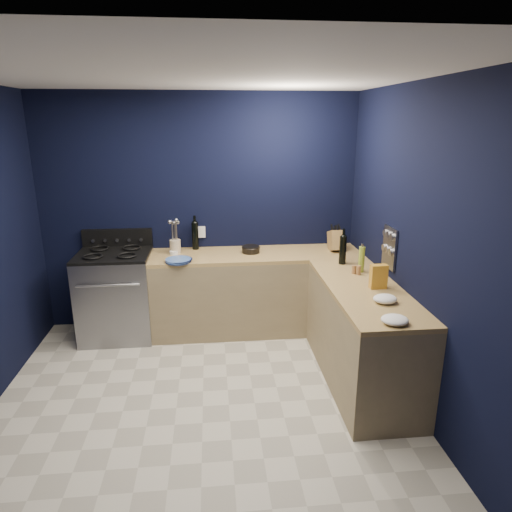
{
  "coord_description": "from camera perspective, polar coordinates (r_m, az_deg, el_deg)",
  "views": [
    {
      "loc": [
        0.12,
        -3.28,
        2.31
      ],
      "look_at": [
        0.55,
        1.0,
        1.0
      ],
      "focal_mm": 31.69,
      "sensor_mm": 36.0,
      "label": 1
    }
  ],
  "objects": [
    {
      "name": "gas_range",
      "position": [
        5.16,
        -17.14,
        -4.88
      ],
      "size": [
        0.76,
        0.66,
        0.92
      ],
      "primitive_type": "cube",
      "color": "gray",
      "rests_on": "floor"
    },
    {
      "name": "wine_bottle_right",
      "position": [
        4.63,
        10.89,
        0.72
      ],
      "size": [
        0.09,
        0.09,
        0.29
      ],
      "primitive_type": "cylinder",
      "rotation": [
        0.0,
        0.0,
        0.38
      ],
      "color": "black",
      "rests_on": "top_right"
    },
    {
      "name": "cab_back",
      "position": [
        5.1,
        0.07,
        -4.71
      ],
      "size": [
        2.3,
        0.63,
        0.86
      ],
      "primitive_type": "cube",
      "color": "#897753",
      "rests_on": "floor"
    },
    {
      "name": "plate_stack",
      "position": [
        4.71,
        -9.79,
        -0.55
      ],
      "size": [
        0.32,
        0.32,
        0.03
      ],
      "primitive_type": "cylinder",
      "rotation": [
        0.0,
        0.0,
        -0.25
      ],
      "color": "#3646AE",
      "rests_on": "top_back"
    },
    {
      "name": "top_back",
      "position": [
        4.95,
        0.07,
        0.14
      ],
      "size": [
        2.3,
        0.63,
        0.04
      ],
      "primitive_type": "cube",
      "color": "olive",
      "rests_on": "cab_back"
    },
    {
      "name": "cooktop",
      "position": [
        5.01,
        -17.6,
        0.18
      ],
      "size": [
        0.76,
        0.66,
        0.03
      ],
      "primitive_type": "cube",
      "color": "black",
      "rests_on": "gas_range"
    },
    {
      "name": "oven_door",
      "position": [
        4.88,
        -17.81,
        -6.35
      ],
      "size": [
        0.59,
        0.02,
        0.42
      ],
      "primitive_type": "cube",
      "color": "black",
      "rests_on": "gas_range"
    },
    {
      "name": "wall_front",
      "position": [
        1.83,
        -8.84,
        -16.71
      ],
      "size": [
        3.5,
        0.02,
        2.6
      ],
      "primitive_type": "cube",
      "color": "black",
      "rests_on": "ground"
    },
    {
      "name": "towel_end",
      "position": [
        3.41,
        17.11,
        -7.7
      ],
      "size": [
        0.21,
        0.2,
        0.06
      ],
      "primitive_type": "ellipsoid",
      "rotation": [
        0.0,
        0.0,
        -0.1
      ],
      "color": "white",
      "rests_on": "top_right"
    },
    {
      "name": "top_right",
      "position": [
        4.06,
        13.6,
        -4.17
      ],
      "size": [
        0.63,
        1.67,
        0.04
      ],
      "primitive_type": "cube",
      "color": "olive",
      "rests_on": "cab_right"
    },
    {
      "name": "cab_right",
      "position": [
        4.24,
        13.18,
        -9.86
      ],
      "size": [
        0.63,
        1.67,
        0.86
      ],
      "primitive_type": "cube",
      "color": "#897753",
      "rests_on": "floor"
    },
    {
      "name": "backguard",
      "position": [
        5.27,
        -17.08,
        2.21
      ],
      "size": [
        0.76,
        0.06,
        0.2
      ],
      "primitive_type": "cube",
      "color": "black",
      "rests_on": "gas_range"
    },
    {
      "name": "ceiling",
      "position": [
        3.3,
        -8.39,
        22.0
      ],
      "size": [
        3.5,
        3.5,
        0.02
      ],
      "primitive_type": "cube",
      "color": "silver",
      "rests_on": "ground"
    },
    {
      "name": "wall_back",
      "position": [
        5.14,
        -7.0,
        5.47
      ],
      "size": [
        3.5,
        0.02,
        2.6
      ],
      "primitive_type": "cube",
      "color": "black",
      "rests_on": "ground"
    },
    {
      "name": "crouton_bag",
      "position": [
        4.04,
        15.2,
        -2.52
      ],
      "size": [
        0.15,
        0.07,
        0.21
      ],
      "primitive_type": "cube",
      "rotation": [
        0.0,
        0.0,
        0.04
      ],
      "color": "#B3471F",
      "rests_on": "top_right"
    },
    {
      "name": "knife_block",
      "position": [
        5.11,
        9.93,
        1.92
      ],
      "size": [
        0.13,
        0.26,
        0.27
      ],
      "primitive_type": "cube",
      "rotation": [
        -0.31,
        0.0,
        0.02
      ],
      "color": "olive",
      "rests_on": "top_back"
    },
    {
      "name": "spice_panel",
      "position": [
        4.31,
        16.5,
        1.02
      ],
      "size": [
        0.02,
        0.28,
        0.38
      ],
      "primitive_type": "cube",
      "color": "gray",
      "rests_on": "wall_right"
    },
    {
      "name": "utensil_crock",
      "position": [
        5.01,
        -10.15,
        1.21
      ],
      "size": [
        0.15,
        0.15,
        0.15
      ],
      "primitive_type": "cylinder",
      "rotation": [
        0.0,
        0.0,
        -0.32
      ],
      "color": "beige",
      "rests_on": "top_back"
    },
    {
      "name": "ramekin",
      "position": [
        4.99,
        -10.33,
        0.45
      ],
      "size": [
        0.11,
        0.11,
        0.04
      ],
      "primitive_type": "cylinder",
      "rotation": [
        0.0,
        0.0,
        0.21
      ],
      "color": "white",
      "rests_on": "top_back"
    },
    {
      "name": "oil_bottle",
      "position": [
        4.43,
        13.17,
        -0.41
      ],
      "size": [
        0.08,
        0.08,
        0.25
      ],
      "primitive_type": "cylinder",
      "rotation": [
        0.0,
        0.0,
        -0.41
      ],
      "color": "olive",
      "rests_on": "top_right"
    },
    {
      "name": "wall_right",
      "position": [
        3.81,
        20.04,
        0.51
      ],
      "size": [
        0.02,
        3.5,
        2.6
      ],
      "primitive_type": "cube",
      "color": "black",
      "rests_on": "ground"
    },
    {
      "name": "wine_bottle_back",
      "position": [
        5.11,
        -7.68,
        2.52
      ],
      "size": [
        0.09,
        0.09,
        0.3
      ],
      "primitive_type": "cylinder",
      "rotation": [
        0.0,
        0.0,
        0.22
      ],
      "color": "black",
      "rests_on": "top_back"
    },
    {
      "name": "lemon_basket",
      "position": [
        4.96,
        -0.65,
        0.84
      ],
      "size": [
        0.25,
        0.25,
        0.07
      ],
      "primitive_type": "cylinder",
      "rotation": [
        0.0,
        0.0,
        -0.36
      ],
      "color": "black",
      "rests_on": "top_back"
    },
    {
      "name": "spice_jar_far",
      "position": [
        4.38,
        12.26,
        -1.69
      ],
      "size": [
        0.05,
        0.05,
        0.08
      ],
      "primitive_type": "cylinder",
      "rotation": [
        0.0,
        0.0,
        0.34
      ],
      "color": "olive",
      "rests_on": "top_right"
    },
    {
      "name": "towel_front",
      "position": [
        3.76,
        15.98,
        -5.22
      ],
      "size": [
        0.23,
        0.21,
        0.07
      ],
      "primitive_type": "ellipsoid",
      "rotation": [
        0.0,
        0.0,
        0.26
      ],
      "color": "white",
      "rests_on": "top_right"
    },
    {
      "name": "wall_outlet",
      "position": [
        5.17,
        -6.92,
        3.03
      ],
      "size": [
        0.09,
        0.02,
        0.13
      ],
      "primitive_type": "cube",
      "color": "white",
      "rests_on": "wall_back"
    },
    {
      "name": "spice_jar_near",
      "position": [
        4.36,
        12.82,
        -1.76
      ],
      "size": [
        0.05,
        0.05,
        0.09
      ],
      "primitive_type": "cylinder",
      "rotation": [
        0.0,
        0.0,
        -0.31
      ],
      "color": "olive",
      "rests_on": "top_right"
    },
    {
      "name": "floor",
      "position": [
        4.02,
        -6.72,
        -18.44
      ],
      "size": [
        3.5,
        3.5,
        0.02
      ],
      "primitive_type": "cube",
      "color": "beige",
      "rests_on": "ground"
    }
  ]
}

